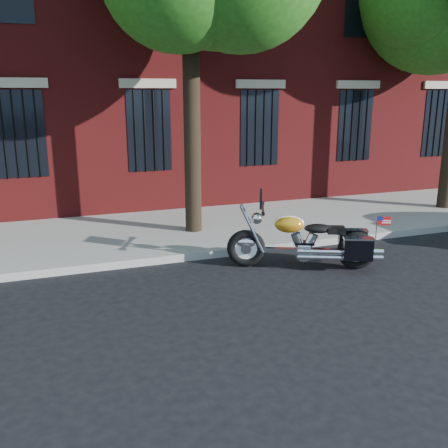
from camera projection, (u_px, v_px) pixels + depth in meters
name	position (u px, v px, depth m)	size (l,w,h in m)	color
ground	(213.00, 285.00, 8.42)	(120.00, 120.00, 0.00)	black
curb	(191.00, 256.00, 9.66)	(40.00, 0.16, 0.15)	gray
sidewalk	(168.00, 231.00, 11.37)	(40.00, 3.60, 0.15)	gray
building	(114.00, 0.00, 16.04)	(26.00, 10.08, 12.00)	maroon
motorcycle	(309.00, 243.00, 9.08)	(2.56, 1.56, 1.43)	black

